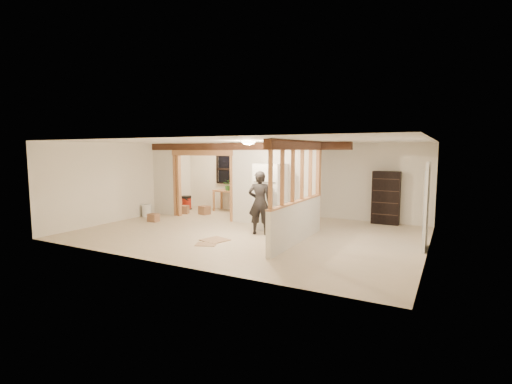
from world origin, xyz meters
The scene contains 30 objects.
floor centered at (0.00, 0.00, -0.01)m, with size 9.00×6.50×0.01m, color #C6AF93.
ceiling centered at (0.00, 0.00, 2.50)m, with size 9.00×6.50×0.01m, color white.
wall_back centered at (0.00, 3.25, 1.25)m, with size 9.00×0.01×2.50m, color silver.
wall_front centered at (0.00, -3.25, 1.25)m, with size 9.00×0.01×2.50m, color silver.
wall_left centered at (-4.50, 0.00, 1.25)m, with size 0.01×6.50×2.50m, color silver.
wall_right centered at (4.50, 0.00, 1.25)m, with size 0.01×6.50×2.50m, color silver.
partition_left_stub centered at (-4.05, 1.20, 1.25)m, with size 0.90×0.12×2.50m, color silver.
partition_center centered at (0.20, 1.20, 1.25)m, with size 2.80×0.12×2.50m, color silver.
doorway_frame centered at (-2.40, 1.20, 1.10)m, with size 2.46×0.14×2.20m, color #B3794B.
header_beam_back centered at (-1.00, 1.20, 2.38)m, with size 7.00×0.18×0.22m, color #4A2A19.
header_beam_right centered at (1.60, -0.40, 2.38)m, with size 0.18×3.30×0.22m, color #4A2A19.
pony_wall centered at (1.60, -0.40, 0.50)m, with size 0.12×3.20×1.00m, color silver.
stud_partition centered at (1.60, -0.40, 1.66)m, with size 0.14×3.20×1.32m, color #B3794B.
window_back centered at (-2.60, 3.17, 1.55)m, with size 1.12×0.10×1.10m, color black.
french_door centered at (4.42, 0.40, 1.00)m, with size 0.12×0.86×2.00m, color white.
ceiling_dome_main centered at (0.30, -0.50, 2.48)m, with size 0.36×0.36×0.16m, color #FFEABF.
ceiling_dome_util centered at (-2.50, 2.30, 2.48)m, with size 0.32×0.32×0.14m, color #FFEABF.
hanging_bulb centered at (-2.00, 1.60, 2.18)m, with size 0.07×0.07×0.07m, color #FFD88C.
refrigerator centered at (0.31, 0.76, 0.94)m, with size 0.78×0.75×1.88m, color silver.
woman centered at (0.37, -0.02, 0.86)m, with size 0.63×0.41×1.72m, color black.
work_table centered at (-2.38, 2.89, 0.39)m, with size 1.24×0.62×0.78m, color #B3794B.
potted_plant centered at (-2.42, 2.82, 0.98)m, with size 0.36×0.31×0.40m, color #21561E.
shop_vac centered at (-4.08, 2.43, 0.27)m, with size 0.41×0.41×0.53m, color #9B1C0D.
bookshelf centered at (3.13, 3.04, 0.81)m, with size 0.81×0.27×1.63m, color black.
bucket centered at (-4.31, 0.57, 0.21)m, with size 0.32×0.32×0.41m, color white.
box_util_a centered at (-2.81, 1.85, 0.15)m, with size 0.35×0.30×0.30m, color #8F6345.
box_util_b centered at (-3.55, 1.64, 0.14)m, with size 0.31×0.31×0.29m, color #8F6345.
box_front centered at (-3.45, -0.02, 0.13)m, with size 0.31×0.25×0.25m, color #8F6345.
floor_panel_near centered at (-0.30, -1.17, 0.01)m, with size 0.58×0.58×0.02m, color tan.
floor_panel_far centered at (-0.26, -1.60, 0.01)m, with size 0.49×0.39×0.02m, color tan.
Camera 1 is at (4.92, -8.74, 2.25)m, focal length 26.00 mm.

